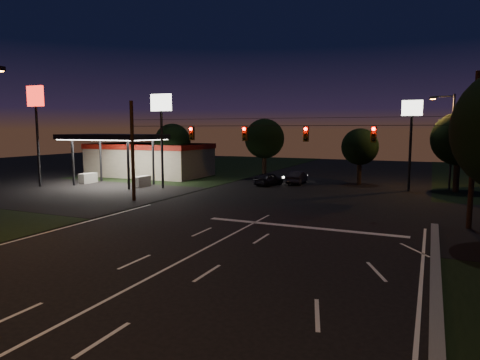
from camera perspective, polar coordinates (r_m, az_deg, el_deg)
The scene contains 17 objects.
ground at distance 17.02m, azimuth -13.20°, elevation -13.19°, with size 140.00×140.00×0.00m, color black.
cross_street_left at distance 41.76m, azimuth -21.77°, elevation -1.63°, with size 20.00×16.00×0.02m, color black.
stop_bar at distance 25.75m, azimuth 8.22°, elevation -6.21°, with size 12.00×0.50×0.01m, color silver.
utility_pole_right at distance 28.33m, azimuth 28.17°, elevation -5.77°, with size 0.30×0.30×9.00m, color black.
utility_pole_left at distance 35.69m, azimuth -13.94°, elevation -2.71°, with size 0.28×0.28×8.00m, color black.
signal_span at distance 29.31m, azimuth 4.61°, elevation 6.26°, with size 24.00×0.40×1.56m.
gas_station at distance 53.55m, azimuth -12.19°, elevation 3.02°, with size 14.20×16.10×5.25m.
pole_sign_left_near at distance 42.07m, azimuth -10.45°, elevation 8.33°, with size 2.20×0.30×9.10m.
pole_sign_left_far at distance 47.18m, azimuth -25.55°, elevation 8.38°, with size 2.00×0.30×10.00m.
pole_sign_right at distance 42.69m, azimuth 21.89°, elevation 6.94°, with size 1.80×0.30×8.40m.
street_light_right_far at distance 44.67m, azimuth 26.11°, elevation 5.43°, with size 2.20×0.35×9.00m.
tree_far_a at distance 51.03m, azimuth -8.89°, elevation 5.02°, with size 4.20×4.20×6.42m.
tree_far_b at distance 50.06m, azimuth 3.35°, elevation 5.46°, with size 4.60×4.60×6.98m.
tree_far_c at distance 46.29m, azimuth 15.74°, elevation 4.23°, with size 3.80×3.80×5.86m.
tree_far_d at distance 43.85m, azimuth 27.14°, elevation 4.82°, with size 4.80×4.80×7.30m.
car_oncoming_a at distance 44.15m, azimuth 3.86°, elevation 0.14°, with size 1.56×3.88×1.32m, color black.
car_oncoming_b at distance 45.78m, azimuth 7.62°, elevation 0.34°, with size 1.41×4.05×1.33m, color black.
Camera 1 is at (9.83, -12.65, 5.77)m, focal length 32.00 mm.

